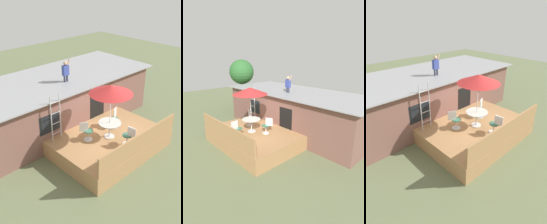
{
  "view_description": "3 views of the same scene",
  "coord_description": "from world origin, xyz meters",
  "views": [
    {
      "loc": [
        -7.92,
        -7.12,
        7.57
      ],
      "look_at": [
        -0.25,
        0.89,
        1.74
      ],
      "focal_mm": 43.09,
      "sensor_mm": 36.0,
      "label": 1
    },
    {
      "loc": [
        7.89,
        -5.8,
        4.9
      ],
      "look_at": [
        0.52,
        0.98,
        1.85
      ],
      "focal_mm": 29.18,
      "sensor_mm": 36.0,
      "label": 2
    },
    {
      "loc": [
        -5.98,
        -5.04,
        5.54
      ],
      "look_at": [
        -0.48,
        0.78,
        1.31
      ],
      "focal_mm": 29.22,
      "sensor_mm": 36.0,
      "label": 3
    }
  ],
  "objects": [
    {
      "name": "patio_chair_left",
      "position": [
        -1.0,
        0.35,
        1.26
      ],
      "size": [
        0.58,
        0.44,
        0.92
      ],
      "rotation": [
        0.0,
        0.0,
        -0.51
      ],
      "color": "silver",
      "rests_on": "deck"
    },
    {
      "name": "patio_chair_right",
      "position": [
        0.76,
        0.28,
        1.26
      ],
      "size": [
        0.58,
        0.44,
        0.92
      ],
      "rotation": [
        0.0,
        0.0,
        -2.64
      ],
      "color": "silver",
      "rests_on": "deck"
    },
    {
      "name": "person_figure",
      "position": [
        -0.08,
        2.82,
        3.27
      ],
      "size": [
        0.47,
        0.2,
        1.11
      ],
      "color": "#33384C",
      "rests_on": "house"
    },
    {
      "name": "ground_plane",
      "position": [
        0.0,
        0.0,
        0.0
      ],
      "size": [
        40.0,
        40.0,
        0.0
      ],
      "primitive_type": "plane",
      "color": "#66704C"
    },
    {
      "name": "deck",
      "position": [
        0.0,
        0.0,
        0.4
      ],
      "size": [
        5.09,
        3.79,
        0.8
      ],
      "primitive_type": "cube",
      "color": "#A87A4C",
      "rests_on": "ground"
    },
    {
      "name": "house",
      "position": [
        -0.0,
        3.6,
        1.34
      ],
      "size": [
        10.5,
        4.5,
        2.67
      ],
      "color": "brown",
      "rests_on": "ground"
    },
    {
      "name": "step_ladder",
      "position": [
        -1.94,
        1.3,
        1.9
      ],
      "size": [
        0.52,
        0.04,
        2.2
      ],
      "color": "silver",
      "rests_on": "deck"
    },
    {
      "name": "patio_chair_near",
      "position": [
        0.04,
        -1.2,
        1.26
      ],
      "size": [
        0.44,
        0.62,
        0.92
      ],
      "rotation": [
        0.0,
        0.0,
        1.68
      ],
      "color": "silver",
      "rests_on": "deck"
    },
    {
      "name": "deck_railing",
      "position": [
        0.0,
        -1.85,
        1.25
      ],
      "size": [
        4.99,
        0.08,
        0.9
      ],
      "primitive_type": "cube",
      "color": "#A87A4C",
      "rests_on": "deck"
    },
    {
      "name": "patio_umbrella",
      "position": [
        -0.07,
        -0.18,
        3.15
      ],
      "size": [
        1.9,
        1.9,
        2.54
      ],
      "color": "silver",
      "rests_on": "deck"
    },
    {
      "name": "patio_table",
      "position": [
        -0.07,
        -0.18,
        1.39
      ],
      "size": [
        1.04,
        1.04,
        0.74
      ],
      "color": "silver",
      "rests_on": "deck"
    }
  ]
}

